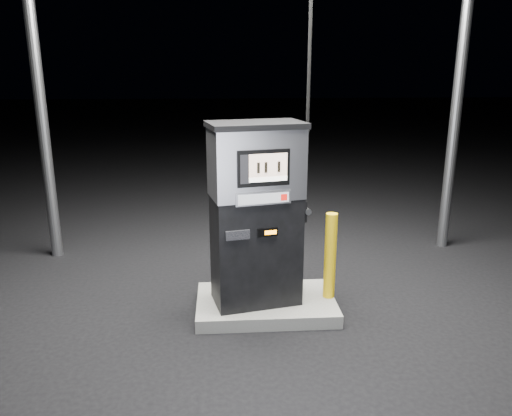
{
  "coord_description": "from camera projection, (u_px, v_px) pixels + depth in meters",
  "views": [
    {
      "loc": [
        -0.48,
        -5.28,
        2.76
      ],
      "look_at": [
        -0.12,
        0.0,
        1.25
      ],
      "focal_mm": 35.0,
      "sensor_mm": 36.0,
      "label": 1
    }
  ],
  "objects": [
    {
      "name": "pump_island",
      "position": [
        266.0,
        304.0,
        5.83
      ],
      "size": [
        1.6,
        1.0,
        0.15
      ],
      "primitive_type": "cube",
      "color": "#61615C",
      "rests_on": "ground"
    },
    {
      "name": "ground",
      "position": [
        266.0,
        310.0,
        5.85
      ],
      "size": [
        80.0,
        80.0,
        0.0
      ],
      "primitive_type": "plane",
      "color": "black",
      "rests_on": "ground"
    },
    {
      "name": "bollard_right",
      "position": [
        330.0,
        256.0,
        5.73
      ],
      "size": [
        0.16,
        0.16,
        1.02
      ],
      "primitive_type": "cylinder",
      "rotation": [
        0.0,
        0.0,
        0.22
      ],
      "color": "yellow",
      "rests_on": "pump_island"
    },
    {
      "name": "bollard_left",
      "position": [
        218.0,
        253.0,
        5.8
      ],
      "size": [
        0.15,
        0.15,
        1.03
      ],
      "primitive_type": "cylinder",
      "rotation": [
        0.0,
        0.0,
        -0.11
      ],
      "color": "yellow",
      "rests_on": "pump_island"
    },
    {
      "name": "fuel_dispenser",
      "position": [
        256.0,
        213.0,
        5.49
      ],
      "size": [
        1.18,
        0.8,
        4.24
      ],
      "rotation": [
        0.0,
        0.0,
        0.21
      ],
      "color": "black",
      "rests_on": "pump_island"
    }
  ]
}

